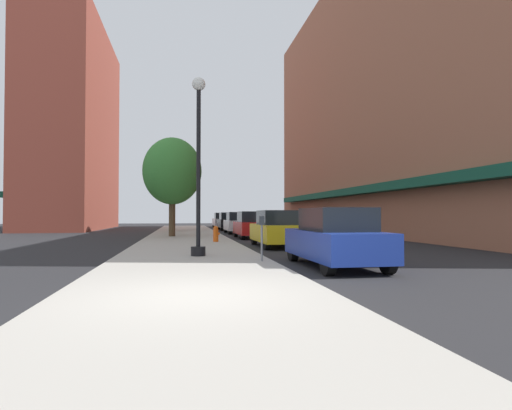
% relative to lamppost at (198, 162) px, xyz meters
% --- Properties ---
extents(ground_plane, '(90.00, 90.00, 0.00)m').
position_rel_lamppost_xyz_m(ground_plane, '(3.72, 11.39, -3.20)').
color(ground_plane, '#232326').
extents(sidewalk_slab, '(4.80, 50.00, 0.12)m').
position_rel_lamppost_xyz_m(sidewalk_slab, '(-0.28, 12.39, -3.14)').
color(sidewalk_slab, '#A8A399').
rests_on(sidewalk_slab, ground).
extents(building_right_brick, '(6.80, 40.00, 21.13)m').
position_rel_lamppost_xyz_m(building_right_brick, '(14.71, 15.39, 7.34)').
color(building_right_brick, '#9E6047').
rests_on(building_right_brick, ground).
extents(building_far_background, '(6.80, 18.00, 20.14)m').
position_rel_lamppost_xyz_m(building_far_background, '(-11.29, 30.39, 6.85)').
color(building_far_background, brown).
rests_on(building_far_background, ground).
extents(lamppost, '(0.48, 0.48, 5.90)m').
position_rel_lamppost_xyz_m(lamppost, '(0.00, 0.00, 0.00)').
color(lamppost, black).
rests_on(lamppost, sidewalk_slab).
extents(fire_hydrant, '(0.33, 0.26, 0.79)m').
position_rel_lamppost_xyz_m(fire_hydrant, '(1.13, 6.93, -2.68)').
color(fire_hydrant, '#E05614').
rests_on(fire_hydrant, sidewalk_slab).
extents(parking_meter_near, '(0.14, 0.09, 1.31)m').
position_rel_lamppost_xyz_m(parking_meter_near, '(1.77, -1.87, -2.25)').
color(parking_meter_near, slate).
rests_on(parking_meter_near, sidewalk_slab).
extents(tree_near, '(4.17, 4.17, 6.99)m').
position_rel_lamppost_xyz_m(tree_near, '(-1.31, 21.70, 1.49)').
color(tree_near, '#4C3823').
rests_on(tree_near, sidewalk_slab).
extents(tree_mid, '(3.64, 3.64, 6.17)m').
position_rel_lamppost_xyz_m(tree_mid, '(-1.15, 12.62, 0.97)').
color(tree_mid, '#4C3823').
rests_on(tree_mid, sidewalk_slab).
extents(car_blue, '(1.80, 4.30, 1.66)m').
position_rel_lamppost_xyz_m(car_blue, '(3.72, -2.65, -2.39)').
color(car_blue, black).
rests_on(car_blue, ground).
extents(car_yellow, '(1.80, 4.30, 1.66)m').
position_rel_lamppost_xyz_m(car_yellow, '(3.72, 4.63, -2.39)').
color(car_yellow, black).
rests_on(car_yellow, ground).
extents(car_red, '(1.80, 4.30, 1.66)m').
position_rel_lamppost_xyz_m(car_red, '(3.72, 11.66, -2.39)').
color(car_red, black).
rests_on(car_red, ground).
extents(car_white, '(1.80, 4.30, 1.66)m').
position_rel_lamppost_xyz_m(car_white, '(3.72, 18.26, -2.39)').
color(car_white, black).
rests_on(car_white, ground).
extents(car_black, '(1.80, 4.30, 1.66)m').
position_rel_lamppost_xyz_m(car_black, '(3.72, 24.82, -2.39)').
color(car_black, black).
rests_on(car_black, ground).
extents(car_silver, '(1.80, 4.30, 1.66)m').
position_rel_lamppost_xyz_m(car_silver, '(3.72, 31.36, -2.39)').
color(car_silver, black).
rests_on(car_silver, ground).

